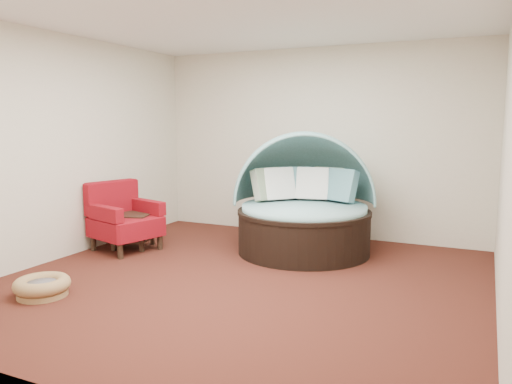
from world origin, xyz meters
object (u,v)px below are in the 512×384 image
at_px(pet_basket, 42,286).
at_px(canopy_daybed, 304,196).
at_px(red_armchair, 123,219).
at_px(side_table, 133,226).

bearing_deg(pet_basket, canopy_daybed, 57.62).
bearing_deg(pet_basket, red_armchair, 104.65).
bearing_deg(red_armchair, canopy_daybed, 39.35).
xyz_separation_m(canopy_daybed, pet_basket, (-1.75, -2.77, -0.64)).
bearing_deg(pet_basket, side_table, 102.13).
distance_m(canopy_daybed, side_table, 2.36).
relative_size(canopy_daybed, pet_basket, 3.66).
height_order(pet_basket, side_table, side_table).
bearing_deg(canopy_daybed, pet_basket, -143.21).
bearing_deg(side_table, pet_basket, -77.87).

